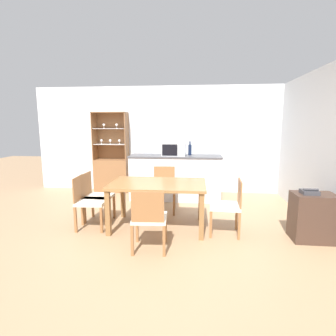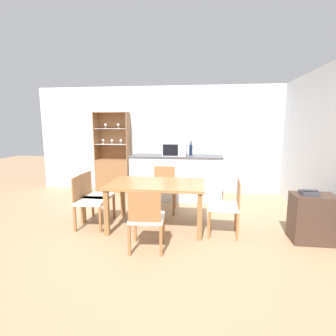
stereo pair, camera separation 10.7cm
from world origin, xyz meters
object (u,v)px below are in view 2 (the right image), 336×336
at_px(display_cabinet, 113,169).
at_px(dining_chair_side_left_far, 96,196).
at_px(wine_bottle, 191,150).
at_px(side_cabinet, 313,218).
at_px(telephone, 309,193).
at_px(microwave, 175,149).
at_px(dining_chair_head_near, 147,218).
at_px(dining_chair_head_far, 164,189).
at_px(dining_table, 157,188).
at_px(dining_chair_side_left_near, 89,201).
at_px(dining_chair_side_right_near, 226,206).

height_order(display_cabinet, dining_chair_side_left_far, display_cabinet).
bearing_deg(wine_bottle, side_cabinet, -47.85).
height_order(wine_bottle, telephone, wine_bottle).
relative_size(display_cabinet, microwave, 3.86).
distance_m(display_cabinet, wine_bottle, 2.05).
height_order(dining_chair_head_near, microwave, microwave).
relative_size(dining_chair_head_far, wine_bottle, 2.74).
distance_m(dining_table, dining_chair_side_left_far, 1.11).
bearing_deg(microwave, telephone, -42.56).
xyz_separation_m(dining_chair_head_far, side_cabinet, (2.27, -1.04, -0.10)).
distance_m(dining_chair_side_left_far, dining_chair_side_left_near, 0.28).
relative_size(display_cabinet, dining_chair_side_right_near, 2.30).
relative_size(display_cabinet, wine_bottle, 6.32).
height_order(dining_chair_side_right_near, microwave, microwave).
height_order(display_cabinet, dining_chair_head_far, display_cabinet).
xyz_separation_m(side_cabinet, telephone, (-0.08, -0.02, 0.37)).
xyz_separation_m(dining_chair_side_left_far, side_cabinet, (3.35, -0.38, -0.10)).
distance_m(dining_chair_side_left_near, dining_chair_head_near, 1.27).
bearing_deg(side_cabinet, dining_table, 174.00).
bearing_deg(dining_chair_head_far, display_cabinet, -46.69).
bearing_deg(dining_chair_side_right_near, dining_chair_side_left_far, 85.70).
distance_m(dining_table, dining_chair_side_left_near, 1.11).
bearing_deg(dining_chair_head_far, microwave, -101.20).
bearing_deg(telephone, wine_bottle, 130.51).
bearing_deg(telephone, dining_table, 173.26).
distance_m(microwave, wine_bottle, 0.36).
height_order(display_cabinet, dining_chair_side_right_near, display_cabinet).
relative_size(wine_bottle, side_cabinet, 0.45).
relative_size(display_cabinet, dining_table, 1.29).
relative_size(dining_table, dining_chair_side_left_far, 1.78).
height_order(dining_table, microwave, microwave).
xyz_separation_m(display_cabinet, microwave, (1.58, -0.55, 0.56)).
bearing_deg(telephone, microwave, 137.44).
height_order(wine_bottle, side_cabinet, wine_bottle).
bearing_deg(side_cabinet, dining_chair_side_right_near, 175.36).
relative_size(dining_chair_side_left_far, dining_chair_side_left_near, 1.00).
bearing_deg(side_cabinet, display_cabinet, 146.98).
bearing_deg(display_cabinet, wine_bottle, -12.61).
bearing_deg(dining_chair_head_near, side_cabinet, 10.01).
bearing_deg(microwave, dining_chair_head_near, -92.65).
distance_m(microwave, side_cabinet, 2.96).
distance_m(dining_chair_head_far, microwave, 1.08).
xyz_separation_m(microwave, side_cabinet, (2.15, -1.88, -0.77)).
bearing_deg(dining_chair_head_near, dining_chair_head_far, 86.29).
relative_size(dining_table, side_cabinet, 2.20).
distance_m(display_cabinet, dining_chair_head_far, 2.02).
bearing_deg(telephone, dining_chair_side_left_near, 177.98).
bearing_deg(display_cabinet, dining_chair_head_far, -43.50).
distance_m(dining_table, side_cabinet, 2.30).
distance_m(dining_chair_side_left_near, microwave, 2.25).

